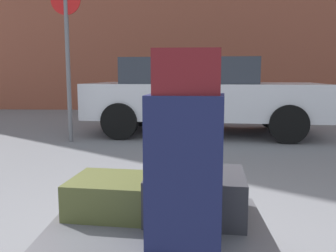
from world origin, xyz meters
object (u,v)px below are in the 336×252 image
at_px(luggage_cart, 158,234).
at_px(no_parking_sign, 67,46).
at_px(duffel_bag_maroon_topmost_pile, 186,72).
at_px(bollard_kerb_near, 290,108).
at_px(suitcase_charcoal_front_right, 196,194).
at_px(suitcase_navy_rear_left, 185,171).
at_px(suitcase_olive_front_left, 114,195).
at_px(parked_car, 200,94).

bearing_deg(luggage_cart, no_parking_sign, 113.43).
height_order(luggage_cart, duffel_bag_maroon_topmost_pile, duffel_bag_maroon_topmost_pile).
xyz_separation_m(bollard_kerb_near, no_parking_sign, (-4.45, -2.84, 1.25)).
bearing_deg(no_parking_sign, suitcase_charcoal_front_right, -63.66).
xyz_separation_m(suitcase_navy_rear_left, bollard_kerb_near, (2.53, 7.18, -0.36)).
bearing_deg(duffel_bag_maroon_topmost_pile, suitcase_charcoal_front_right, 80.99).
bearing_deg(luggage_cart, suitcase_olive_front_left, 153.05).
distance_m(suitcase_charcoal_front_right, no_parking_sign, 4.61).
distance_m(luggage_cart, duffel_bag_maroon_topmost_pile, 0.91).
bearing_deg(duffel_bag_maroon_topmost_pile, bollard_kerb_near, 71.75).
height_order(suitcase_olive_front_left, parked_car, parked_car).
xyz_separation_m(suitcase_navy_rear_left, suitcase_olive_front_left, (-0.41, 0.38, -0.25)).
relative_size(duffel_bag_maroon_topmost_pile, no_parking_sign, 0.11).
distance_m(suitcase_olive_front_left, duffel_bag_maroon_topmost_pile, 0.89).
height_order(suitcase_navy_rear_left, suitcase_olive_front_left, suitcase_navy_rear_left).
distance_m(duffel_bag_maroon_topmost_pile, parked_car, 5.35).
xyz_separation_m(luggage_cart, bollard_kerb_near, (2.68, 6.94, 0.06)).
bearing_deg(no_parking_sign, suitcase_olive_front_left, -69.09).
xyz_separation_m(luggage_cart, suitcase_charcoal_front_right, (0.21, 0.10, 0.20)).
distance_m(suitcase_navy_rear_left, parked_car, 5.33).
relative_size(suitcase_olive_front_left, no_parking_sign, 0.19).
height_order(suitcase_navy_rear_left, bollard_kerb_near, suitcase_navy_rear_left).
distance_m(suitcase_navy_rear_left, no_parking_sign, 4.83).
xyz_separation_m(suitcase_charcoal_front_right, no_parking_sign, (-1.98, 4.00, 1.12)).
bearing_deg(suitcase_olive_front_left, luggage_cart, -20.81).
relative_size(duffel_bag_maroon_topmost_pile, parked_car, 0.06).
xyz_separation_m(suitcase_charcoal_front_right, parked_car, (0.24, 4.99, 0.30)).
height_order(luggage_cart, bollard_kerb_near, bollard_kerb_near).
bearing_deg(suitcase_charcoal_front_right, luggage_cart, -150.48).
bearing_deg(luggage_cart, bollard_kerb_near, 68.92).
bearing_deg(suitcase_navy_rear_left, no_parking_sign, 119.91).
xyz_separation_m(suitcase_navy_rear_left, parked_car, (0.30, 5.33, 0.07)).
bearing_deg(bollard_kerb_near, suitcase_olive_front_left, -113.34).
height_order(duffel_bag_maroon_topmost_pile, parked_car, parked_car).
xyz_separation_m(duffel_bag_maroon_topmost_pile, parked_car, (0.30, 5.33, -0.38)).
bearing_deg(luggage_cart, suitcase_charcoal_front_right, 24.92).
bearing_deg(duffel_bag_maroon_topmost_pile, parked_car, 87.96).
height_order(suitcase_navy_rear_left, suitcase_charcoal_front_right, suitcase_navy_rear_left).
height_order(suitcase_charcoal_front_right, bollard_kerb_near, bollard_kerb_near).
distance_m(suitcase_olive_front_left, bollard_kerb_near, 7.41).
height_order(suitcase_charcoal_front_right, duffel_bag_maroon_topmost_pile, duffel_bag_maroon_topmost_pile).
height_order(luggage_cart, parked_car, parked_car).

